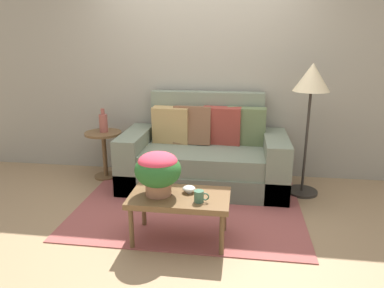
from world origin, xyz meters
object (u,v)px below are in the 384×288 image
Objects in this scene: coffee_table at (180,200)px; side_table at (104,146)px; coffee_mug at (199,196)px; table_vase at (103,122)px; floor_lamp at (311,88)px; potted_plant at (158,169)px; snack_bowl at (189,189)px; couch at (204,157)px.

side_table reaches higher than coffee_table.
coffee_mug is 0.43× the size of table_vase.
coffee_table is at bearing -48.34° from side_table.
table_vase reaches higher than coffee_mug.
floor_lamp is 3.73× the size of potted_plant.
snack_bowl is (-0.11, 0.17, -0.02)m from coffee_mug.
couch is 1.27m from coffee_table.
couch reaches higher than table_vase.
floor_lamp is at bearing 40.22° from potted_plant.
couch reaches higher than coffee_mug.
coffee_mug is (0.18, -0.11, 0.10)m from coffee_table.
floor_lamp reaches higher than coffee_mug.
couch reaches higher than coffee_table.
potted_plant is 3.50× the size of snack_bowl.
table_vase is (-2.40, 0.18, -0.49)m from floor_lamp.
coffee_table is at bearing -135.90° from floor_lamp.
snack_bowl is at bearing 44.24° from coffee_table.
floor_lamp is 4.98× the size of table_vase.
side_table is at bearing 133.54° from coffee_mug.
snack_bowl is at bearing -45.71° from table_vase.
table_vase is (-1.36, 1.46, 0.24)m from coffee_mug.
side_table is at bearing 134.79° from snack_bowl.
couch reaches higher than snack_bowl.
floor_lamp is 1.91m from potted_plant.
coffee_mug is at bearing -15.63° from potted_plant.
coffee_table is 1.83m from table_vase.
floor_lamp reaches higher than side_table.
side_table is 0.41× the size of floor_lamp.
coffee_table is at bearing -48.83° from table_vase.
potted_plant is at bearing -178.76° from coffee_table.
couch reaches higher than side_table.
couch is 1.27m from side_table.
couch is at bearing 94.42° from coffee_mug.
floor_lamp is at bearing 44.09° from snack_bowl.
table_vase reaches higher than side_table.
coffee_mug is 0.21m from snack_bowl.
potted_plant is at bearing -163.99° from snack_bowl.
snack_bowl is (1.26, -1.27, 0.05)m from side_table.
side_table is 2.54m from floor_lamp.
table_vase is (0.01, 0.02, 0.30)m from side_table.
snack_bowl is at bearing -135.91° from floor_lamp.
couch is at bearing 89.74° from snack_bowl.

